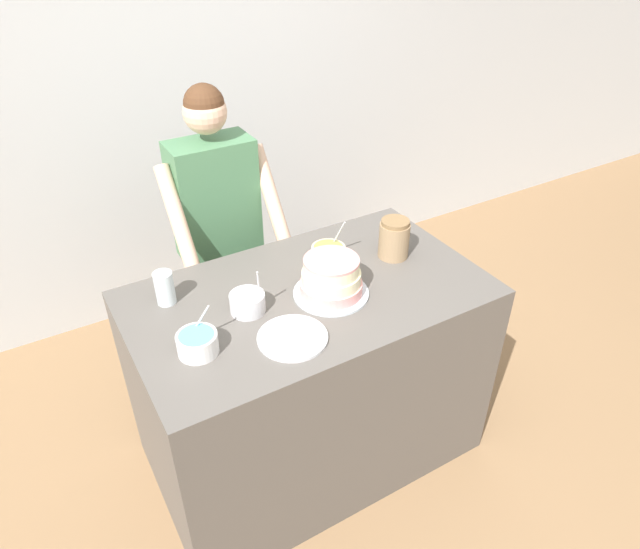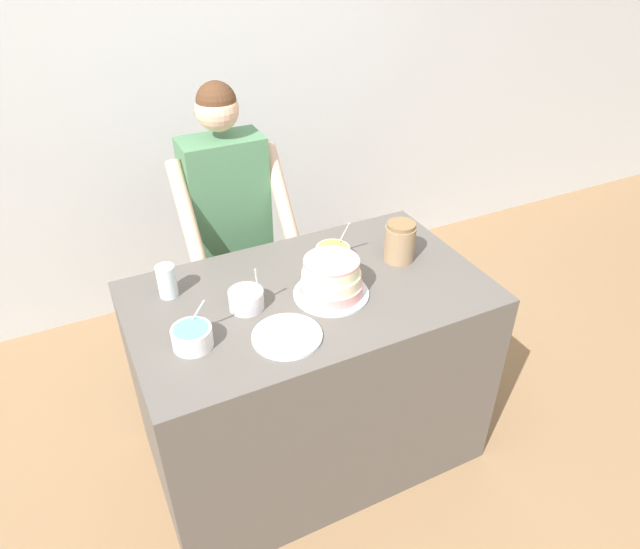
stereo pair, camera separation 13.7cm
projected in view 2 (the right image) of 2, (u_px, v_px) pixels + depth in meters
ground_plane at (352, 515)px, 2.44m from camera, size 14.00×14.00×0.00m
wall_back at (192, 91)px, 3.15m from camera, size 10.00×0.05×2.60m
counter at (310, 376)px, 2.49m from camera, size 1.40×0.82×0.92m
person_baker at (228, 215)px, 2.70m from camera, size 0.51×0.44×1.57m
cake at (331, 279)px, 2.18m from camera, size 0.30×0.30×0.16m
frosting_bowl_blue at (192, 336)px, 1.95m from camera, size 0.14×0.14×0.16m
frosting_bowl_olive at (333, 254)px, 2.39m from camera, size 0.14×0.14×0.18m
frosting_bowl_white at (246, 299)px, 2.13m from camera, size 0.13×0.13×0.19m
drinking_glass at (167, 281)px, 2.18m from camera, size 0.07×0.07×0.13m
ceramic_plate at (287, 336)px, 2.00m from camera, size 0.25×0.25×0.01m
stoneware_jar at (400, 242)px, 2.38m from camera, size 0.13×0.13×0.17m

